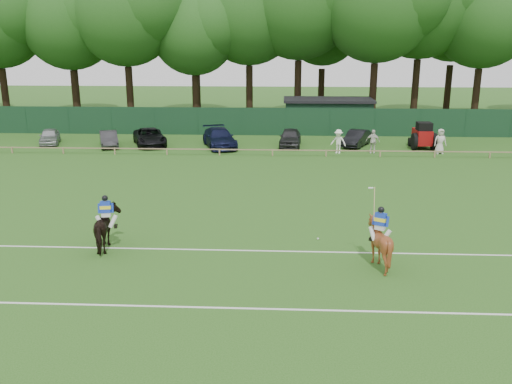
# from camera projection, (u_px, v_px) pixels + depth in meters

# --- Properties ---
(ground) EXTENTS (160.00, 160.00, 0.00)m
(ground) POSITION_uv_depth(u_px,v_px,m) (241.00, 242.00, 23.38)
(ground) COLOR #1E4C14
(ground) RESTS_ON ground
(horse_dark) EXTENTS (1.33, 2.26, 1.80)m
(horse_dark) POSITION_uv_depth(u_px,v_px,m) (107.00, 228.00, 22.36)
(horse_dark) COLOR black
(horse_dark) RESTS_ON ground
(horse_chestnut) EXTENTS (2.15, 2.22, 1.87)m
(horse_chestnut) POSITION_uv_depth(u_px,v_px,m) (379.00, 243.00, 20.68)
(horse_chestnut) COLOR brown
(horse_chestnut) RESTS_ON ground
(sedan_silver) EXTENTS (2.55, 4.01, 1.27)m
(sedan_silver) POSITION_uv_depth(u_px,v_px,m) (50.00, 136.00, 45.13)
(sedan_silver) COLOR #AFB1B4
(sedan_silver) RESTS_ON ground
(sedan_grey) EXTENTS (2.60, 4.07, 1.27)m
(sedan_grey) POSITION_uv_depth(u_px,v_px,m) (109.00, 139.00, 43.97)
(sedan_grey) COLOR #2D2C2F
(sedan_grey) RESTS_ON ground
(suv_black) EXTENTS (3.91, 5.47, 1.38)m
(suv_black) POSITION_uv_depth(u_px,v_px,m) (150.00, 137.00, 44.45)
(suv_black) COLOR black
(suv_black) RESTS_ON ground
(sedan_navy) EXTENTS (3.63, 5.62, 1.52)m
(sedan_navy) POSITION_uv_depth(u_px,v_px,m) (219.00, 138.00, 43.69)
(sedan_navy) COLOR #101534
(sedan_navy) RESTS_ON ground
(hatch_grey) EXTENTS (1.93, 4.27, 1.42)m
(hatch_grey) POSITION_uv_depth(u_px,v_px,m) (290.00, 137.00, 44.19)
(hatch_grey) COLOR #2E2E30
(hatch_grey) RESTS_ON ground
(estate_black) EXTENTS (2.93, 4.19, 1.31)m
(estate_black) POSITION_uv_depth(u_px,v_px,m) (357.00, 138.00, 44.15)
(estate_black) COLOR black
(estate_black) RESTS_ON ground
(spectator_left) EXTENTS (1.34, 1.05, 1.83)m
(spectator_left) POSITION_uv_depth(u_px,v_px,m) (338.00, 141.00, 41.34)
(spectator_left) COLOR white
(spectator_left) RESTS_ON ground
(spectator_mid) EXTENTS (1.14, 0.70, 1.81)m
(spectator_mid) POSITION_uv_depth(u_px,v_px,m) (373.00, 141.00, 41.39)
(spectator_mid) COLOR silver
(spectator_mid) RESTS_ON ground
(spectator_right) EXTENTS (0.98, 0.68, 1.91)m
(spectator_right) POSITION_uv_depth(u_px,v_px,m) (440.00, 141.00, 41.18)
(spectator_right) COLOR beige
(spectator_right) RESTS_ON ground
(rider_dark) EXTENTS (0.93, 0.44, 1.41)m
(rider_dark) POSITION_uv_depth(u_px,v_px,m) (106.00, 211.00, 22.14)
(rider_dark) COLOR silver
(rider_dark) RESTS_ON ground
(rider_chestnut) EXTENTS (0.88, 0.81, 2.05)m
(rider_chestnut) POSITION_uv_depth(u_px,v_px,m) (380.00, 223.00, 20.45)
(rider_chestnut) COLOR silver
(rider_chestnut) RESTS_ON ground
(polo_ball) EXTENTS (0.09, 0.09, 0.09)m
(polo_ball) POSITION_uv_depth(u_px,v_px,m) (318.00, 239.00, 23.62)
(polo_ball) COLOR silver
(polo_ball) RESTS_ON ground
(pitch_lines) EXTENTS (60.00, 5.10, 0.01)m
(pitch_lines) POSITION_uv_depth(u_px,v_px,m) (234.00, 276.00, 20.02)
(pitch_lines) COLOR silver
(pitch_lines) RESTS_ON ground
(pitch_rail) EXTENTS (62.10, 0.10, 0.50)m
(pitch_rail) POSITION_uv_depth(u_px,v_px,m) (259.00, 150.00, 40.56)
(pitch_rail) COLOR #997F5B
(pitch_rail) RESTS_ON ground
(perimeter_fence) EXTENTS (92.08, 0.08, 2.50)m
(perimeter_fence) POSITION_uv_depth(u_px,v_px,m) (264.00, 122.00, 48.99)
(perimeter_fence) COLOR #14351E
(perimeter_fence) RESTS_ON ground
(utility_shed) EXTENTS (8.40, 4.40, 3.04)m
(utility_shed) POSITION_uv_depth(u_px,v_px,m) (328.00, 114.00, 51.51)
(utility_shed) COLOR #14331E
(utility_shed) RESTS_ON ground
(tree_row) EXTENTS (96.00, 12.00, 21.00)m
(tree_row) POSITION_uv_depth(u_px,v_px,m) (285.00, 122.00, 56.93)
(tree_row) COLOR #26561C
(tree_row) RESTS_ON ground
(tractor) EXTENTS (1.82, 2.58, 2.15)m
(tractor) POSITION_uv_depth(u_px,v_px,m) (423.00, 136.00, 43.02)
(tractor) COLOR maroon
(tractor) RESTS_ON ground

